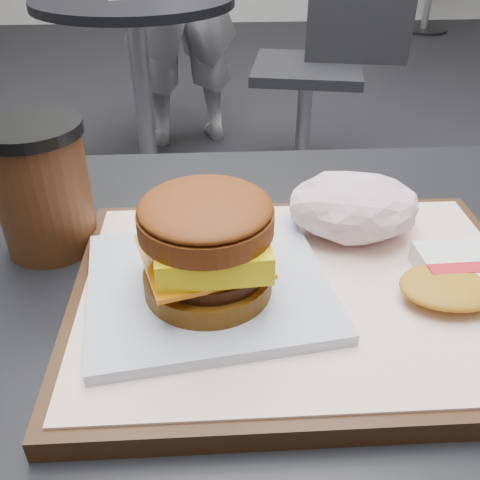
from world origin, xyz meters
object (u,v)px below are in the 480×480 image
hash_brown (464,274)px  crumpled_wrapper (355,207)px  customer_table (311,429)px  neighbor_table (139,56)px  neighbor_chair (325,56)px  breakfast_sandwich (208,255)px  coffee_cup (41,184)px  serving_tray (303,294)px

hash_brown → crumpled_wrapper: bearing=130.1°
crumpled_wrapper → hash_brown: bearing=-49.9°
customer_table → hash_brown: (0.11, -0.02, 0.22)m
neighbor_table → neighbor_chair: bearing=9.5°
breakfast_sandwich → coffee_cup: coffee_cup is taller
coffee_cup → crumpled_wrapper: bearing=-4.6°
hash_brown → crumpled_wrapper: (-0.07, 0.09, 0.02)m
hash_brown → neighbor_table: hash_brown is taller
breakfast_sandwich → hash_brown: bearing=0.7°
crumpled_wrapper → neighbor_table: bearing=103.7°
crumpled_wrapper → neighbor_table: 1.65m
customer_table → serving_tray: size_ratio=2.11×
customer_table → hash_brown: 0.24m
serving_tray → crumpled_wrapper: 0.11m
breakfast_sandwich → coffee_cup: size_ratio=1.69×
serving_tray → hash_brown: (0.13, -0.01, 0.02)m
serving_tray → hash_brown: bearing=-2.9°
serving_tray → neighbor_chair: size_ratio=0.43×
hash_brown → neighbor_table: 1.75m
serving_tray → hash_brown: hash_brown is taller
breakfast_sandwich → crumpled_wrapper: size_ratio=1.75×
customer_table → breakfast_sandwich: 0.27m
crumpled_wrapper → neighbor_table: size_ratio=0.16×
serving_tray → neighbor_chair: neighbor_chair is taller
coffee_cup → neighbor_table: (-0.10, 1.56, -0.29)m
coffee_cup → serving_tray: bearing=-24.1°
customer_table → hash_brown: hash_brown is taller
serving_tray → neighbor_table: (-0.33, 1.66, -0.23)m
customer_table → neighbor_chair: (0.36, 1.77, -0.07)m
breakfast_sandwich → coffee_cup: bearing=143.6°
serving_tray → neighbor_table: 1.71m
customer_table → neighbor_chair: 1.81m
serving_tray → coffee_cup: coffee_cup is taller
neighbor_table → neighbor_chair: (0.71, 0.12, -0.04)m
customer_table → neighbor_chair: size_ratio=0.91×
neighbor_table → neighbor_chair: 0.72m
neighbor_chair → customer_table: bearing=-101.5°
breakfast_sandwich → neighbor_table: size_ratio=0.28×
breakfast_sandwich → neighbor_chair: bearing=75.6°
crumpled_wrapper → neighbor_chair: 1.76m
neighbor_chair → breakfast_sandwich: bearing=-104.4°
breakfast_sandwich → hash_brown: (0.21, 0.00, -0.03)m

